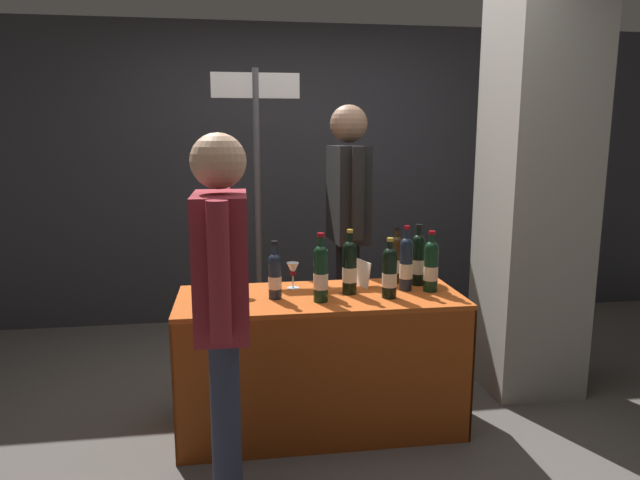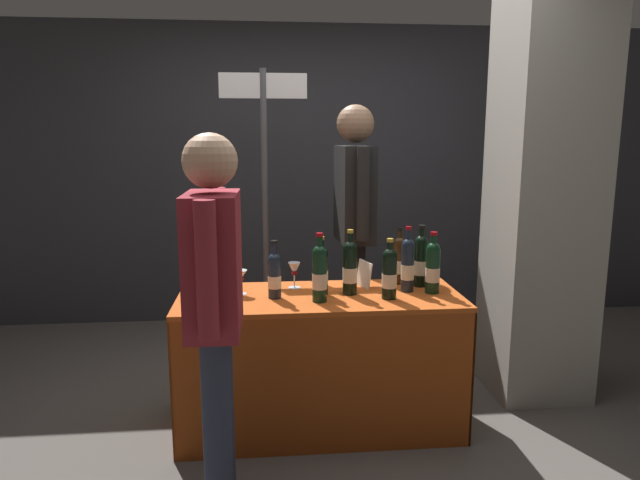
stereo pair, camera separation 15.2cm
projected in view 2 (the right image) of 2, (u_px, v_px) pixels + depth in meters
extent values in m
plane|color=#514C47|center=(320.00, 424.00, 3.16)|extent=(12.00, 12.00, 0.00)
cube|color=#2D2D33|center=(298.00, 176.00, 4.88)|extent=(7.13, 0.12, 2.50)
cube|color=gray|center=(546.00, 160.00, 3.35)|extent=(0.55, 0.55, 2.89)
cube|color=#B74C19|center=(320.00, 297.00, 3.03)|extent=(1.51, 0.61, 0.02)
cube|color=#963E14|center=(326.00, 387.00, 2.81)|extent=(1.51, 0.01, 0.72)
cube|color=#963E14|center=(315.00, 343.00, 3.39)|extent=(1.51, 0.01, 0.72)
cube|color=#963E14|center=(181.00, 368.00, 3.03)|extent=(0.01, 0.61, 0.72)
cube|color=#963E14|center=(453.00, 358.00, 3.17)|extent=(0.01, 0.61, 0.72)
cylinder|color=black|center=(421.00, 264.00, 3.19)|extent=(0.08, 0.08, 0.26)
sphere|color=black|center=(422.00, 242.00, 3.17)|extent=(0.08, 0.08, 0.08)
cylinder|color=black|center=(422.00, 235.00, 3.16)|extent=(0.03, 0.03, 0.08)
cylinder|color=black|center=(422.00, 227.00, 3.15)|extent=(0.04, 0.04, 0.02)
cylinder|color=beige|center=(421.00, 268.00, 3.19)|extent=(0.08, 0.08, 0.08)
cylinder|color=black|center=(320.00, 277.00, 2.89)|extent=(0.07, 0.07, 0.26)
sphere|color=black|center=(320.00, 252.00, 2.87)|extent=(0.07, 0.07, 0.07)
cylinder|color=black|center=(320.00, 244.00, 2.86)|extent=(0.03, 0.03, 0.08)
cylinder|color=maroon|center=(320.00, 235.00, 2.85)|extent=(0.04, 0.04, 0.02)
cylinder|color=beige|center=(320.00, 281.00, 2.89)|extent=(0.08, 0.08, 0.08)
cylinder|color=#38230F|center=(399.00, 263.00, 3.25)|extent=(0.07, 0.07, 0.24)
sphere|color=#38230F|center=(400.00, 243.00, 3.23)|extent=(0.07, 0.07, 0.07)
cylinder|color=#38230F|center=(400.00, 237.00, 3.22)|extent=(0.03, 0.03, 0.07)
cylinder|color=black|center=(400.00, 229.00, 3.21)|extent=(0.03, 0.03, 0.02)
cylinder|color=beige|center=(399.00, 267.00, 3.25)|extent=(0.07, 0.07, 0.08)
cylinder|color=black|center=(389.00, 277.00, 2.94)|extent=(0.08, 0.08, 0.23)
sphere|color=black|center=(390.00, 255.00, 2.92)|extent=(0.08, 0.08, 0.08)
cylinder|color=black|center=(390.00, 249.00, 2.92)|extent=(0.03, 0.03, 0.07)
cylinder|color=#B7932D|center=(390.00, 240.00, 2.91)|extent=(0.03, 0.03, 0.02)
cylinder|color=beige|center=(389.00, 281.00, 2.95)|extent=(0.08, 0.08, 0.07)
cylinder|color=#192333|center=(275.00, 279.00, 2.96)|extent=(0.07, 0.07, 0.21)
sphere|color=#192333|center=(274.00, 260.00, 2.94)|extent=(0.07, 0.07, 0.07)
cylinder|color=#192333|center=(274.00, 252.00, 2.93)|extent=(0.03, 0.03, 0.08)
cylinder|color=black|center=(274.00, 242.00, 2.92)|extent=(0.03, 0.03, 0.02)
cylinder|color=beige|center=(275.00, 282.00, 2.96)|extent=(0.07, 0.07, 0.07)
cylinder|color=#192333|center=(408.00, 268.00, 3.08)|extent=(0.07, 0.07, 0.26)
sphere|color=#192333|center=(408.00, 245.00, 3.06)|extent=(0.07, 0.07, 0.07)
cylinder|color=#192333|center=(408.00, 237.00, 3.05)|extent=(0.03, 0.03, 0.08)
cylinder|color=maroon|center=(409.00, 228.00, 3.04)|extent=(0.03, 0.03, 0.02)
cylinder|color=beige|center=(407.00, 272.00, 3.09)|extent=(0.07, 0.07, 0.08)
cylinder|color=black|center=(321.00, 274.00, 3.02)|extent=(0.07, 0.07, 0.23)
sphere|color=black|center=(321.00, 252.00, 3.00)|extent=(0.07, 0.07, 0.07)
cylinder|color=black|center=(321.00, 246.00, 3.00)|extent=(0.03, 0.03, 0.07)
cylinder|color=#B7932D|center=(321.00, 238.00, 2.99)|extent=(0.03, 0.03, 0.02)
cylinder|color=beige|center=(321.00, 277.00, 3.03)|extent=(0.08, 0.08, 0.07)
cylinder|color=black|center=(433.00, 271.00, 3.05)|extent=(0.08, 0.08, 0.24)
sphere|color=black|center=(433.00, 249.00, 3.03)|extent=(0.08, 0.08, 0.08)
cylinder|color=black|center=(434.00, 242.00, 3.03)|extent=(0.03, 0.03, 0.08)
cylinder|color=maroon|center=(434.00, 234.00, 3.02)|extent=(0.04, 0.04, 0.02)
cylinder|color=beige|center=(432.00, 274.00, 3.06)|extent=(0.08, 0.08, 0.08)
cylinder|color=black|center=(350.00, 271.00, 3.03)|extent=(0.08, 0.08, 0.25)
sphere|color=black|center=(350.00, 248.00, 3.00)|extent=(0.08, 0.08, 0.08)
cylinder|color=black|center=(350.00, 241.00, 3.00)|extent=(0.03, 0.03, 0.08)
cylinder|color=#B7932D|center=(350.00, 231.00, 2.99)|extent=(0.03, 0.03, 0.02)
cylinder|color=beige|center=(350.00, 275.00, 3.03)|extent=(0.08, 0.08, 0.08)
cylinder|color=silver|center=(294.00, 287.00, 3.17)|extent=(0.07, 0.07, 0.00)
cylinder|color=silver|center=(294.00, 281.00, 3.17)|extent=(0.01, 0.01, 0.07)
cone|color=silver|center=(294.00, 269.00, 3.15)|extent=(0.07, 0.07, 0.07)
cylinder|color=#590C19|center=(294.00, 272.00, 3.16)|extent=(0.04, 0.04, 0.02)
cylinder|color=silver|center=(240.00, 294.00, 3.05)|extent=(0.07, 0.07, 0.00)
cylinder|color=silver|center=(240.00, 287.00, 3.04)|extent=(0.01, 0.01, 0.07)
cone|color=silver|center=(240.00, 275.00, 3.03)|extent=(0.08, 0.08, 0.06)
cylinder|color=#590C19|center=(240.00, 278.00, 3.03)|extent=(0.04, 0.04, 0.01)
cylinder|color=tan|center=(207.00, 284.00, 2.96)|extent=(0.09, 0.09, 0.15)
cylinder|color=#38722D|center=(205.00, 265.00, 2.91)|extent=(0.02, 0.01, 0.22)
ellipsoid|color=gold|center=(204.00, 244.00, 2.89)|extent=(0.03, 0.03, 0.05)
cylinder|color=#38722D|center=(205.00, 266.00, 2.92)|extent=(0.03, 0.01, 0.20)
ellipsoid|color=pink|center=(206.00, 247.00, 2.90)|extent=(0.03, 0.03, 0.05)
cylinder|color=#38722D|center=(208.00, 267.00, 2.94)|extent=(0.03, 0.04, 0.18)
ellipsoid|color=#E05B1E|center=(206.00, 250.00, 2.94)|extent=(0.03, 0.03, 0.05)
cylinder|color=#38722D|center=(202.00, 263.00, 2.92)|extent=(0.04, 0.03, 0.23)
ellipsoid|color=gold|center=(205.00, 241.00, 2.92)|extent=(0.03, 0.03, 0.05)
cylinder|color=#38722D|center=(206.00, 261.00, 2.93)|extent=(0.02, 0.01, 0.25)
ellipsoid|color=pink|center=(207.00, 237.00, 2.91)|extent=(0.03, 0.03, 0.05)
cylinder|color=#38722D|center=(206.00, 258.00, 2.93)|extent=(0.01, 0.04, 0.28)
ellipsoid|color=pink|center=(205.00, 231.00, 2.93)|extent=(0.03, 0.03, 0.05)
cube|color=silver|center=(364.00, 274.00, 3.18)|extent=(0.07, 0.15, 0.15)
cylinder|color=black|center=(351.00, 301.00, 3.96)|extent=(0.12, 0.12, 0.89)
cylinder|color=black|center=(356.00, 308.00, 3.80)|extent=(0.12, 0.12, 0.89)
cube|color=black|center=(355.00, 194.00, 3.74)|extent=(0.23, 0.42, 0.63)
sphere|color=#8C664C|center=(355.00, 124.00, 3.66)|extent=(0.25, 0.25, 0.25)
cylinder|color=black|center=(347.00, 187.00, 3.98)|extent=(0.08, 0.08, 0.58)
cylinder|color=black|center=(363.00, 194.00, 3.49)|extent=(0.08, 0.08, 0.58)
cylinder|color=#2D3347|center=(217.00, 428.00, 2.34)|extent=(0.12, 0.12, 0.80)
cylinder|color=#2D3347|center=(220.00, 411.00, 2.48)|extent=(0.12, 0.12, 0.80)
cube|color=maroon|center=(213.00, 263.00, 2.29)|extent=(0.21, 0.39, 0.57)
sphere|color=tan|center=(210.00, 161.00, 2.21)|extent=(0.22, 0.22, 0.22)
cylinder|color=maroon|center=(207.00, 271.00, 2.05)|extent=(0.08, 0.08, 0.52)
cylinder|color=maroon|center=(218.00, 246.00, 2.52)|extent=(0.08, 0.08, 0.52)
cylinder|color=#47474C|center=(265.00, 221.00, 3.89)|extent=(0.04, 0.04, 2.02)
cube|color=silver|center=(263.00, 86.00, 3.73)|extent=(0.58, 0.02, 0.16)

